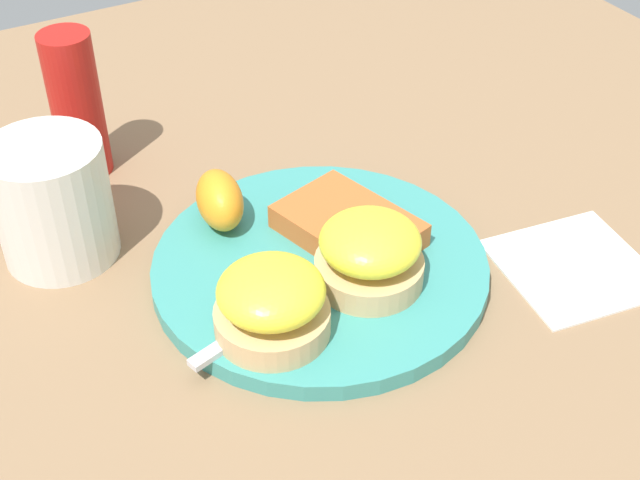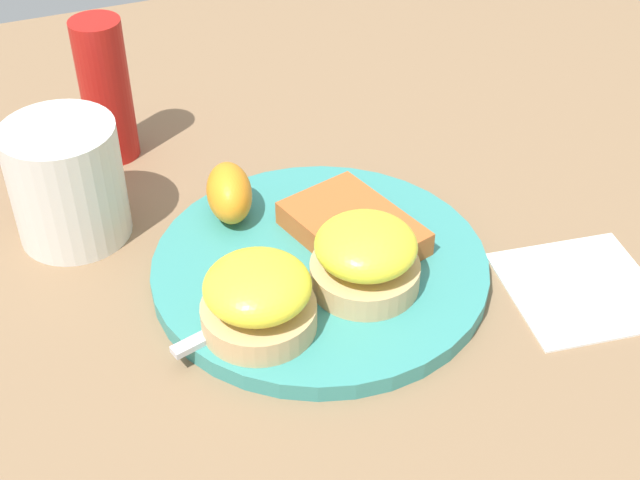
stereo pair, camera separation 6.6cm
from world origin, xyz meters
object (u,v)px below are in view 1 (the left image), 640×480
(sandwich_benedict_left, at_px, (272,303))
(hashbrown_patty, at_px, (348,226))
(sandwich_benedict_right, at_px, (370,253))
(condiment_bottle, at_px, (76,105))
(cup, at_px, (52,201))
(orange_wedge, at_px, (220,200))
(fork, at_px, (317,284))

(sandwich_benedict_left, bearing_deg, hashbrown_patty, -56.58)
(sandwich_benedict_left, height_order, sandwich_benedict_right, same)
(hashbrown_patty, height_order, condiment_bottle, condiment_bottle)
(hashbrown_patty, bearing_deg, cup, 61.13)
(sandwich_benedict_left, relative_size, orange_wedge, 1.34)
(orange_wedge, bearing_deg, sandwich_benedict_left, 171.29)
(cup, bearing_deg, condiment_bottle, -27.50)
(orange_wedge, distance_m, cup, 0.13)
(sandwich_benedict_right, xyz_separation_m, hashbrown_patty, (0.05, -0.01, -0.02))
(sandwich_benedict_left, xyz_separation_m, fork, (0.03, -0.05, -0.02))
(fork, relative_size, condiment_bottle, 1.54)
(hashbrown_patty, relative_size, cup, 0.88)
(sandwich_benedict_right, relative_size, cup, 0.67)
(sandwich_benedict_left, bearing_deg, condiment_bottle, 9.24)
(sandwich_benedict_left, height_order, fork, sandwich_benedict_left)
(hashbrown_patty, bearing_deg, sandwich_benedict_right, 165.37)
(hashbrown_patty, height_order, fork, hashbrown_patty)
(orange_wedge, height_order, fork, orange_wedge)
(sandwich_benedict_left, relative_size, sandwich_benedict_right, 1.00)
(fork, height_order, cup, cup)
(sandwich_benedict_right, xyz_separation_m, cup, (0.16, 0.18, 0.01))
(cup, bearing_deg, hashbrown_patty, -118.87)
(sandwich_benedict_left, distance_m, condiment_bottle, 0.28)
(sandwich_benedict_right, bearing_deg, condiment_bottle, 26.28)
(sandwich_benedict_right, distance_m, orange_wedge, 0.14)
(hashbrown_patty, xyz_separation_m, orange_wedge, (0.06, 0.08, 0.01))
(sandwich_benedict_left, xyz_separation_m, sandwich_benedict_right, (0.01, -0.09, 0.00))
(sandwich_benedict_left, distance_m, orange_wedge, 0.13)
(fork, bearing_deg, condiment_bottle, 20.46)
(sandwich_benedict_right, distance_m, cup, 0.25)
(orange_wedge, xyz_separation_m, fork, (-0.11, -0.03, -0.02))
(sandwich_benedict_right, distance_m, condiment_bottle, 0.30)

